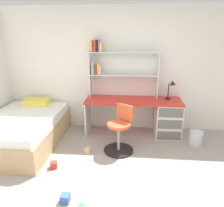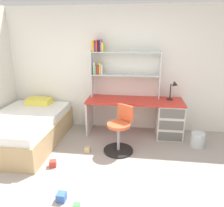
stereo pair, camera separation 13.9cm
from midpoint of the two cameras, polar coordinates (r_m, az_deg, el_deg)
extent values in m
cube|color=#9E938C|center=(2.91, 0.16, -24.73)|extent=(6.02, 5.54, 0.02)
cube|color=white|center=(4.50, 2.74, 8.80)|extent=(6.02, 0.06, 2.51)
cube|color=red|center=(4.27, 4.74, 0.79)|extent=(1.89, 0.60, 0.04)
cube|color=silver|center=(4.45, 13.67, -3.98)|extent=(0.49, 0.57, 0.69)
cube|color=silver|center=(4.49, -7.34, -3.37)|extent=(0.03, 0.54, 0.69)
cube|color=#64625E|center=(4.28, 13.98, -8.28)|extent=(0.44, 0.01, 0.18)
cube|color=#64625E|center=(4.18, 14.21, -5.44)|extent=(0.44, 0.01, 0.18)
cube|color=#64625E|center=(4.10, 14.45, -2.47)|extent=(0.44, 0.01, 0.18)
cube|color=silver|center=(4.43, -6.70, 7.79)|extent=(0.02, 0.22, 0.93)
cube|color=silver|center=(4.36, 11.15, 7.42)|extent=(0.02, 0.22, 0.93)
cube|color=silver|center=(4.34, 2.16, 7.57)|extent=(1.33, 0.22, 0.02)
cube|color=silver|center=(4.29, 2.23, 13.44)|extent=(1.33, 0.22, 0.02)
cube|color=beige|center=(4.40, -6.09, 9.27)|extent=(0.04, 0.12, 0.23)
cube|color=#4CA559|center=(4.40, -5.59, 8.88)|extent=(0.02, 0.18, 0.17)
cube|color=red|center=(4.39, -5.11, 8.85)|extent=(0.04, 0.14, 0.17)
cube|color=yellow|center=(4.38, -4.53, 9.23)|extent=(0.03, 0.14, 0.22)
cube|color=beige|center=(4.37, -4.05, 9.06)|extent=(0.03, 0.15, 0.20)
cube|color=gold|center=(4.36, -6.32, 14.95)|extent=(0.04, 0.20, 0.21)
cube|color=purple|center=(4.35, -5.80, 14.67)|extent=(0.03, 0.14, 0.17)
cube|color=red|center=(4.34, -5.37, 15.03)|extent=(0.03, 0.18, 0.22)
cube|color=#26262D|center=(4.34, -4.85, 15.01)|extent=(0.02, 0.13, 0.22)
cube|color=purple|center=(4.33, -4.40, 15.09)|extent=(0.03, 0.13, 0.23)
cube|color=yellow|center=(4.33, -3.93, 14.72)|extent=(0.03, 0.16, 0.17)
cylinder|color=black|center=(4.42, 13.71, 1.31)|extent=(0.12, 0.12, 0.02)
cylinder|color=black|center=(4.38, 13.86, 3.29)|extent=(0.02, 0.02, 0.30)
cone|color=black|center=(4.32, 15.15, 5.01)|extent=(0.12, 0.11, 0.13)
cylinder|color=black|center=(3.88, 0.69, -12.26)|extent=(0.52, 0.52, 0.03)
cylinder|color=#A5A8AD|center=(3.77, 0.71, -9.34)|extent=(0.05, 0.05, 0.47)
cylinder|color=#D85933|center=(3.66, 0.72, -5.68)|extent=(0.40, 0.40, 0.05)
cube|color=#D85933|center=(3.73, 2.46, -2.35)|extent=(0.29, 0.21, 0.28)
cube|color=tan|center=(4.37, -23.37, -7.40)|extent=(1.28, 1.87, 0.41)
cube|color=white|center=(4.27, -23.82, -4.05)|extent=(1.22, 1.81, 0.14)
cube|color=#EAD84C|center=(4.81, -20.20, 0.36)|extent=(0.50, 0.32, 0.12)
cylinder|color=silver|center=(4.27, 20.50, -8.67)|extent=(0.24, 0.24, 0.27)
cube|color=#3860B7|center=(2.93, -13.76, -23.26)|extent=(0.11, 0.11, 0.11)
cube|color=red|center=(3.56, -16.35, -15.37)|extent=(0.13, 0.13, 0.10)
cube|color=tan|center=(3.84, -7.57, -12.18)|extent=(0.10, 0.10, 0.09)
camera|label=1|loc=(0.07, -91.10, -0.35)|focal=34.45mm
camera|label=2|loc=(0.07, 88.90, 0.35)|focal=34.45mm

